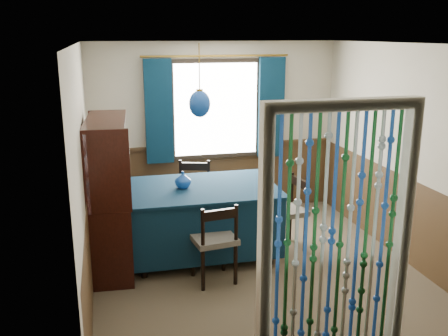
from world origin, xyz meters
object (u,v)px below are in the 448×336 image
object	(u,v)px
dining_table	(201,216)
chair_left	(116,221)
chair_far	(194,195)
sideboard	(111,216)
vase_table	(183,180)
vase_sideboard	(114,177)
chair_near	(215,240)
pendant_lamp	(200,104)
chair_right	(288,211)
bowl_shelf	(114,169)

from	to	relation	value
dining_table	chair_left	xyz separation A→B (m)	(-0.99, 0.01, 0.02)
chair_far	sideboard	world-z (taller)	sideboard
chair_left	vase_table	xyz separation A→B (m)	(0.78, -0.01, 0.44)
dining_table	vase_sideboard	xyz separation A→B (m)	(-0.99, 0.30, 0.47)
vase_table	dining_table	bearing A→B (deg)	-1.60
chair_near	pendant_lamp	xyz separation A→B (m)	(-0.00, 0.71, 1.36)
dining_table	vase_table	world-z (taller)	vase_table
dining_table	sideboard	size ratio (longest dim) A/B	1.05
chair_right	sideboard	distance (m)	2.13
chair_near	chair_right	distance (m)	1.26
chair_right	chair_far	bearing A→B (deg)	42.06
pendant_lamp	bowl_shelf	bearing A→B (deg)	-166.66
chair_right	pendant_lamp	size ratio (longest dim) A/B	1.12
chair_near	vase_table	bearing A→B (deg)	98.79
chair_near	pendant_lamp	distance (m)	1.53
chair_left	vase_table	bearing A→B (deg)	84.56
chair_far	bowl_shelf	xyz separation A→B (m)	(-1.04, -1.02, 0.70)
chair_right	sideboard	xyz separation A→B (m)	(-2.13, 0.04, 0.11)
chair_left	chair_right	xyz separation A→B (m)	(2.07, -0.07, -0.03)
pendant_lamp	bowl_shelf	size ratio (longest dim) A/B	3.61
chair_far	chair_right	xyz separation A→B (m)	(1.03, -0.85, -0.01)
chair_near	chair_left	world-z (taller)	chair_left
chair_far	chair_left	size ratio (longest dim) A/B	0.97
chair_right	vase_sideboard	size ratio (longest dim) A/B	4.44
pendant_lamp	vase_sideboard	xyz separation A→B (m)	(-0.99, 0.30, -0.88)
chair_far	chair_right	world-z (taller)	chair_far
dining_table	chair_far	distance (m)	0.79
chair_right	vase_table	world-z (taller)	vase_table
sideboard	bowl_shelf	size ratio (longest dim) A/B	7.55
chair_far	pendant_lamp	size ratio (longest dim) A/B	1.15
chair_far	bowl_shelf	distance (m)	1.62
dining_table	bowl_shelf	world-z (taller)	bowl_shelf
dining_table	pendant_lamp	size ratio (longest dim) A/B	2.19
chair_right	sideboard	bearing A→B (deg)	80.44
chair_near	chair_right	xyz separation A→B (m)	(1.08, 0.65, 0.00)
chair_right	pendant_lamp	world-z (taller)	pendant_lamp
chair_near	bowl_shelf	world-z (taller)	bowl_shelf
chair_left	dining_table	bearing A→B (deg)	84.36
bowl_shelf	vase_sideboard	xyz separation A→B (m)	(0.00, 0.54, -0.24)
chair_near	chair_far	size ratio (longest dim) A/B	0.96
dining_table	sideboard	distance (m)	1.05
chair_near	vase_table	size ratio (longest dim) A/B	4.97
pendant_lamp	vase_table	world-z (taller)	pendant_lamp
chair_near	vase_sideboard	xyz separation A→B (m)	(-0.99, 1.02, 0.48)
dining_table	sideboard	xyz separation A→B (m)	(-1.05, -0.02, 0.11)
vase_sideboard	bowl_shelf	bearing A→B (deg)	-90.00
sideboard	pendant_lamp	bearing A→B (deg)	4.61
vase_sideboard	chair_far	bearing A→B (deg)	24.96
pendant_lamp	bowl_shelf	distance (m)	1.20
vase_sideboard	vase_table	bearing A→B (deg)	-21.00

